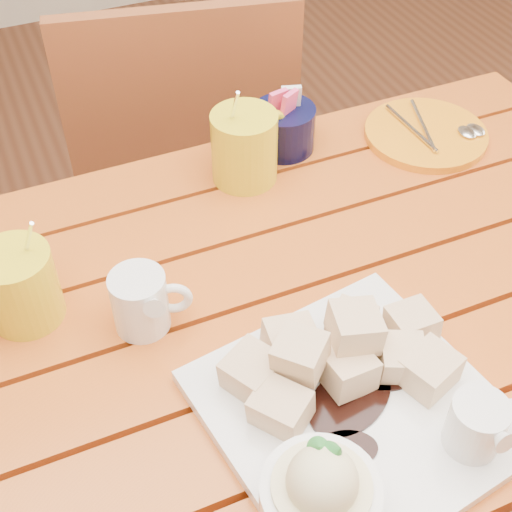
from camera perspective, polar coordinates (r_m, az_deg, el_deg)
name	(u,v)px	position (r m, az deg, el deg)	size (l,w,h in m)	color
table	(285,384)	(0.94, 2.33, -10.21)	(1.20, 0.79, 0.75)	#B04B16
dessert_plate	(350,417)	(0.75, 7.52, -12.63)	(0.33, 0.33, 0.12)	white
coffee_mug_left	(18,286)	(0.88, -18.54, -2.31)	(0.13, 0.09, 0.15)	yellow
coffee_mug_right	(246,145)	(1.04, -0.82, 8.86)	(0.13, 0.10, 0.16)	yellow
cream_pitcher	(142,300)	(0.84, -9.13, -3.53)	(0.10, 0.08, 0.08)	white
sugar_caddy	(284,127)	(1.11, 2.25, 10.26)	(0.10, 0.10, 0.10)	black
orange_saucer	(427,134)	(1.18, 13.51, 9.48)	(0.19, 0.19, 0.02)	orange
chair_far	(183,164)	(1.51, -5.83, 7.30)	(0.50, 0.50, 0.90)	brown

